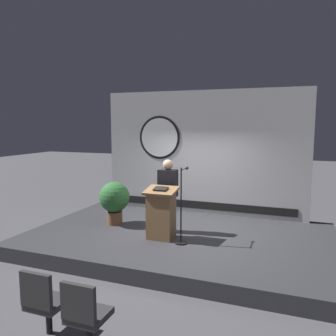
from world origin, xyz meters
TOP-DOWN VIEW (x-y plane):
  - ground_plane at (0.00, 0.00)m, footprint 40.00×40.00m
  - stage_platform at (0.00, 0.00)m, footprint 6.40×4.00m
  - banner_display at (-0.03, 1.85)m, footprint 5.33×0.12m
  - podium at (-0.25, -0.43)m, footprint 0.64×0.50m
  - speaker_person at (-0.28, 0.05)m, footprint 0.40×0.26m
  - microphone_stand at (0.23, -0.53)m, footprint 0.24×0.51m
  - potted_plant at (-1.65, 0.13)m, footprint 0.71×0.71m
  - audience_chair_left at (0.09, -3.65)m, footprint 0.44×0.45m
  - audience_chair_right at (-0.55, -3.59)m, footprint 0.44×0.45m

SIDE VIEW (x-z plane):
  - ground_plane at x=0.00m, z-range 0.00..0.00m
  - stage_platform at x=0.00m, z-range 0.00..0.30m
  - audience_chair_left at x=0.09m, z-range 0.05..0.94m
  - audience_chair_right at x=-0.55m, z-range 0.05..0.94m
  - podium at x=-0.25m, z-range 0.29..1.37m
  - microphone_stand at x=0.23m, z-range 0.08..1.59m
  - potted_plant at x=-1.65m, z-range 0.40..1.40m
  - speaker_person at x=-0.28m, z-range 0.32..1.91m
  - banner_display at x=-0.03m, z-range 0.29..3.50m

